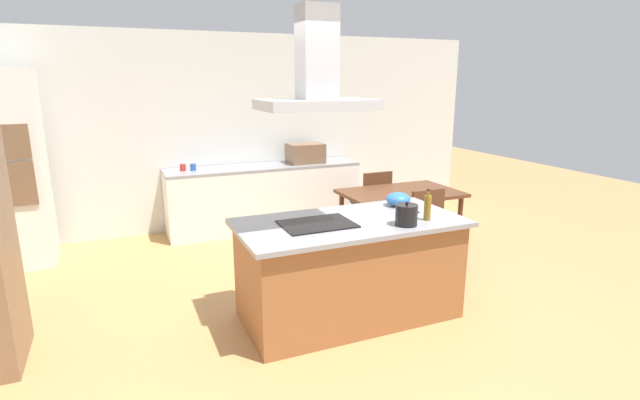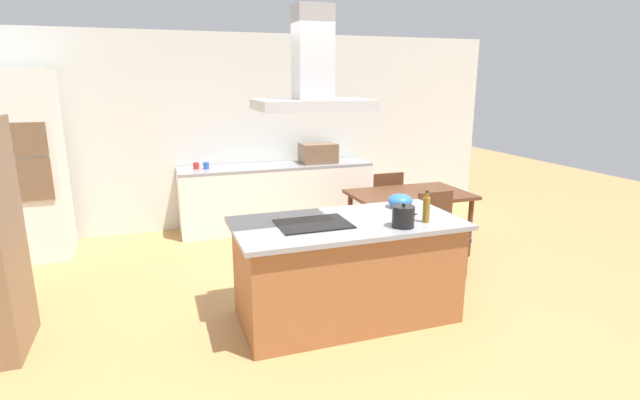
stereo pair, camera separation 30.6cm
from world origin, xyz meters
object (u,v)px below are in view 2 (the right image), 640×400
at_px(tea_kettle, 403,217).
at_px(mixing_bowl, 400,201).
at_px(chair_facing_island, 439,228).
at_px(range_hood, 313,77).
at_px(countertop_microwave, 318,153).
at_px(dining_table, 410,200).
at_px(coffee_mug_blue, 206,166).
at_px(chair_facing_back_wall, 384,200).
at_px(wall_oven_stack, 30,166).
at_px(olive_oil_bottle, 426,209).
at_px(cooktop, 313,224).
at_px(coffee_mug_red, 196,166).

bearing_deg(tea_kettle, mixing_bowl, 63.89).
xyz_separation_m(chair_facing_island, range_hood, (-1.66, -0.64, 1.59)).
height_order(countertop_microwave, dining_table, countertop_microwave).
distance_m(mixing_bowl, range_hood, 1.51).
bearing_deg(coffee_mug_blue, chair_facing_back_wall, -22.87).
xyz_separation_m(tea_kettle, coffee_mug_blue, (-1.24, 3.21, -0.04)).
relative_size(countertop_microwave, chair_facing_island, 0.56).
bearing_deg(wall_oven_stack, countertop_microwave, 3.69).
height_order(chair_facing_island, range_hood, range_hood).
relative_size(tea_kettle, dining_table, 0.17).
bearing_deg(tea_kettle, olive_oil_bottle, 12.83).
height_order(cooktop, dining_table, cooktop).
xyz_separation_m(tea_kettle, olive_oil_bottle, (0.25, 0.06, 0.03)).
height_order(wall_oven_stack, dining_table, wall_oven_stack).
relative_size(countertop_microwave, dining_table, 0.36).
distance_m(wall_oven_stack, chair_facing_back_wall, 4.35).
xyz_separation_m(tea_kettle, chair_facing_island, (0.98, 0.94, -0.48)).
distance_m(chair_facing_back_wall, chair_facing_island, 1.33).
xyz_separation_m(cooktop, range_hood, (0.00, 0.00, 1.20)).
xyz_separation_m(coffee_mug_red, dining_table, (2.35, -1.63, -0.28)).
distance_m(olive_oil_bottle, countertop_microwave, 3.13).
distance_m(tea_kettle, coffee_mug_blue, 3.44).
distance_m(cooktop, countertop_microwave, 3.06).
height_order(olive_oil_bottle, countertop_microwave, countertop_microwave).
bearing_deg(tea_kettle, coffee_mug_red, 112.88).
height_order(countertop_microwave, chair_facing_back_wall, countertop_microwave).
relative_size(tea_kettle, chair_facing_island, 0.26).
relative_size(tea_kettle, coffee_mug_red, 2.62).
bearing_deg(countertop_microwave, mixing_bowl, -91.70).
bearing_deg(chair_facing_island, coffee_mug_blue, 134.39).
bearing_deg(mixing_bowl, cooktop, -164.77).
bearing_deg(range_hood, coffee_mug_blue, 100.88).
distance_m(cooktop, tea_kettle, 0.75).
bearing_deg(cooktop, mixing_bowl, 15.23).
relative_size(wall_oven_stack, chair_facing_back_wall, 2.47).
xyz_separation_m(cooktop, olive_oil_bottle, (0.93, -0.25, 0.11)).
relative_size(dining_table, chair_facing_back_wall, 1.57).
relative_size(countertop_microwave, coffee_mug_red, 5.56).
relative_size(olive_oil_bottle, dining_table, 0.19).
bearing_deg(mixing_bowl, wall_oven_stack, 146.07).
height_order(mixing_bowl, coffee_mug_blue, mixing_bowl).
xyz_separation_m(dining_table, chair_facing_back_wall, (-0.00, 0.67, -0.16)).
relative_size(coffee_mug_blue, chair_facing_back_wall, 0.10).
height_order(dining_table, range_hood, range_hood).
height_order(tea_kettle, wall_oven_stack, wall_oven_stack).
xyz_separation_m(cooktop, dining_table, (1.66, 1.30, -0.24)).
distance_m(olive_oil_bottle, mixing_bowl, 0.51).
bearing_deg(chair_facing_back_wall, countertop_microwave, 124.49).
height_order(countertop_microwave, coffee_mug_red, countertop_microwave).
xyz_separation_m(wall_oven_stack, chair_facing_island, (4.25, -2.01, -0.59)).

